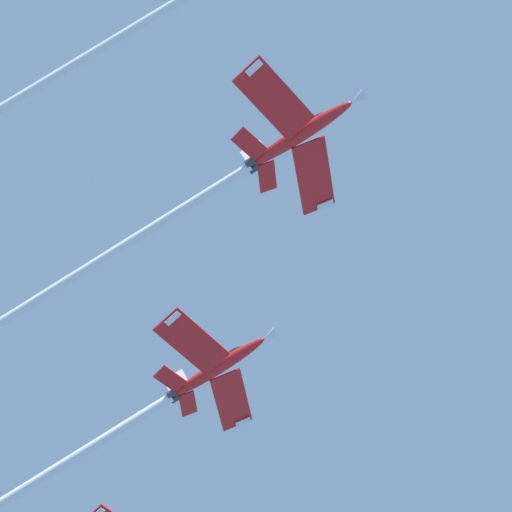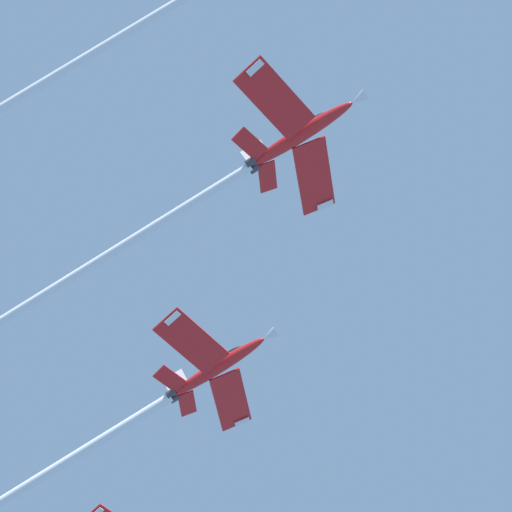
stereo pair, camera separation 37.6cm
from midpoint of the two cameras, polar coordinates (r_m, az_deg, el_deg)
name	(u,v)px [view 1 (the left image)]	position (r m, az deg, el deg)	size (l,w,h in m)	color
jet_second	(216,187)	(119.73, -1.80, 3.28)	(34.71, 38.52, 21.47)	red
jet_third	(112,433)	(133.75, -6.72, -8.31)	(36.66, 41.37, 23.06)	red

